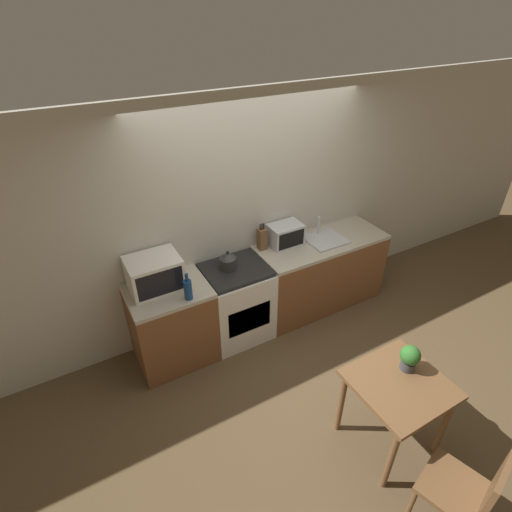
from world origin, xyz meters
name	(u,v)px	position (x,y,z in m)	size (l,w,h in m)	color
ground_plane	(305,365)	(0.00, 0.00, 0.00)	(16.00, 16.00, 0.00)	brown
wall_back	(252,213)	(0.00, 1.14, 1.30)	(10.00, 0.06, 2.60)	beige
counter_left_run	(172,324)	(-1.14, 0.80, 0.45)	(0.79, 0.62, 0.90)	brown
counter_right_run	(319,272)	(0.74, 0.80, 0.45)	(1.58, 0.62, 0.90)	brown
stove_range	(236,302)	(-0.39, 0.80, 0.45)	(0.69, 0.62, 0.90)	silver
kettle	(228,261)	(-0.45, 0.85, 0.99)	(0.18, 0.18, 0.21)	#2D2D2D
microwave	(154,273)	(-1.21, 0.89, 1.06)	(0.50, 0.39, 0.33)	silver
bottle	(188,289)	(-1.00, 0.58, 1.01)	(0.08, 0.08, 0.28)	navy
knife_block	(262,239)	(0.04, 1.00, 1.03)	(0.09, 0.09, 0.32)	brown
toaster_oven	(285,235)	(0.32, 0.96, 1.02)	(0.38, 0.26, 0.25)	silver
sink_basin	(325,239)	(0.78, 0.81, 0.92)	(0.44, 0.41, 0.24)	silver
dining_table	(398,392)	(0.12, -1.04, 0.63)	(0.71, 0.70, 0.75)	brown
dining_chair	(469,491)	(0.04, -1.79, 0.51)	(0.52, 0.52, 0.92)	brown
potted_plant	(410,357)	(0.27, -0.96, 0.88)	(0.16, 0.16, 0.23)	#424247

